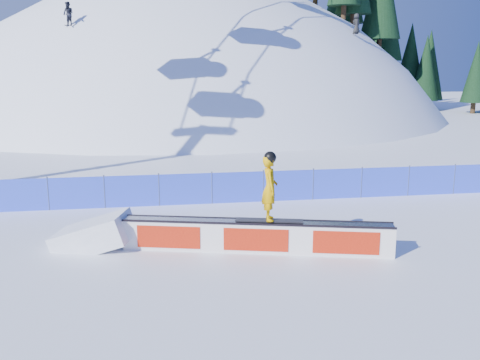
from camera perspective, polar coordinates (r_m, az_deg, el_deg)
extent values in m
plane|color=white|center=(16.44, 2.19, -6.35)|extent=(160.00, 160.00, 0.00)
sphere|color=white|center=(61.89, -5.63, -9.82)|extent=(64.00, 64.00, 64.00)
cylinder|color=#332314|center=(61.48, 10.62, 16.16)|extent=(0.50, 0.50, 1.40)
cylinder|color=#332314|center=(59.04, 11.62, 16.14)|extent=(0.50, 0.50, 1.40)
cylinder|color=#332314|center=(61.46, 11.70, 15.44)|extent=(0.50, 0.50, 1.40)
cylinder|color=#332314|center=(60.16, 13.58, 14.40)|extent=(0.50, 0.50, 1.40)
cylinder|color=#332314|center=(66.36, 15.10, 10.56)|extent=(0.50, 0.50, 1.40)
cone|color=black|center=(66.43, 15.35, 14.86)|extent=(3.86, 3.86, 8.77)
cylinder|color=#332314|center=(64.35, 16.53, 10.01)|extent=(0.50, 0.50, 1.40)
cone|color=black|center=(64.37, 16.80, 14.22)|extent=(3.64, 3.64, 8.28)
cylinder|color=#332314|center=(62.66, 17.93, 9.09)|extent=(0.50, 0.50, 1.40)
cone|color=black|center=(62.63, 18.24, 13.68)|extent=(3.90, 3.90, 8.87)
cylinder|color=#332314|center=(64.04, 18.45, 7.70)|extent=(0.50, 0.50, 1.40)
cone|color=black|center=(63.89, 18.74, 11.93)|extent=(3.63, 3.63, 8.26)
cylinder|color=#332314|center=(63.80, 20.92, 7.33)|extent=(0.50, 0.50, 1.40)
cone|color=black|center=(63.64, 21.29, 12.16)|extent=(4.22, 4.22, 9.58)
cube|color=blue|center=(20.55, -0.23, -0.79)|extent=(22.00, 0.03, 1.20)
cylinder|color=#3A4569|center=(20.68, -19.78, -1.30)|extent=(0.05, 0.05, 1.30)
cylinder|color=#3A4569|center=(20.40, -14.25, -1.13)|extent=(0.05, 0.05, 1.30)
cylinder|color=#3A4569|center=(20.30, -8.63, -0.95)|extent=(0.05, 0.05, 1.30)
cylinder|color=#3A4569|center=(20.41, -3.01, -0.76)|extent=(0.05, 0.05, 1.30)
cylinder|color=#3A4569|center=(20.71, 2.50, -0.56)|extent=(0.05, 0.05, 1.30)
cylinder|color=#3A4569|center=(21.19, 7.81, -0.36)|extent=(0.05, 0.05, 1.30)
cylinder|color=#3A4569|center=(21.85, 12.84, -0.18)|extent=(0.05, 0.05, 1.30)
cylinder|color=#3A4569|center=(22.66, 17.54, 0.00)|extent=(0.05, 0.05, 1.30)
cylinder|color=#3A4569|center=(23.62, 21.89, 0.16)|extent=(0.05, 0.05, 1.30)
cube|color=white|center=(15.28, 1.77, -6.11)|extent=(7.54, 2.42, 0.86)
cube|color=gray|center=(15.15, 1.78, -4.49)|extent=(7.47, 2.42, 0.04)
cube|color=black|center=(14.90, 1.71, -4.74)|extent=(7.43, 1.98, 0.06)
cube|color=black|center=(15.39, 1.84, -4.18)|extent=(7.43, 1.98, 0.06)
cube|color=red|center=(15.05, 1.70, -6.41)|extent=(7.05, 1.87, 0.65)
cube|color=red|center=(15.52, 1.83, -5.82)|extent=(7.05, 1.87, 0.65)
cube|color=black|center=(15.11, 3.14, -4.32)|extent=(1.93, 0.82, 0.04)
imported|color=#D49B02|center=(14.87, 3.18, -0.85)|extent=(0.51, 0.71, 1.84)
sphere|color=black|center=(14.70, 3.22, 2.41)|extent=(0.34, 0.34, 0.34)
imported|color=black|center=(41.19, -17.86, 16.53)|extent=(1.02, 0.99, 1.65)
imported|color=black|center=(47.24, 12.31, 15.98)|extent=(0.96, 0.86, 1.65)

